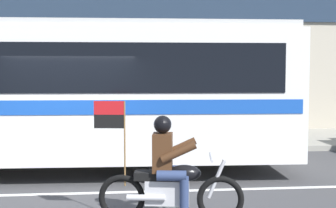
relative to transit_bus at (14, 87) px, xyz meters
name	(u,v)px	position (x,y,z in m)	size (l,w,h in m)	color
ground_plane	(70,186)	(1.31, -1.19, -1.88)	(60.00, 60.00, 0.00)	#3D3D3F
sidewalk_curb	(90,142)	(1.31, 3.91, -1.81)	(28.00, 3.80, 0.15)	gray
lane_center_stripe	(66,194)	(1.31, -1.79, -1.88)	(26.60, 0.14, 0.01)	silver
transit_bus	(14,87)	(0.00, 0.00, 0.00)	(12.10, 2.98, 3.22)	white
motorcycle_with_rider	(169,177)	(3.01, -3.47, -1.22)	(2.18, 0.69, 1.78)	black
fire_hydrant	(71,131)	(0.83, 3.07, -1.37)	(0.22, 0.30, 0.75)	gold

